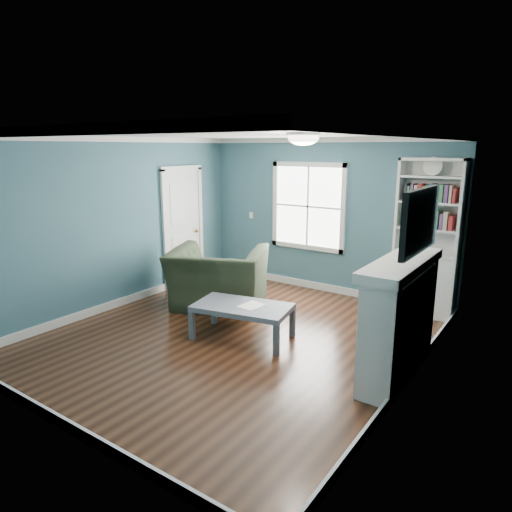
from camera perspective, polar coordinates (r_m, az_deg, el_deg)
The scene contains 13 objects.
floor at distance 6.13m, azimuth -2.60°, elevation -10.07°, with size 5.00×5.00×0.00m, color black.
room_walls at distance 5.69m, azimuth -2.77°, elevation 4.71°, with size 5.00×5.00×5.00m.
trim at distance 5.75m, azimuth -2.73°, elevation 1.31°, with size 4.50×5.00×2.60m.
window at distance 7.94m, azimuth 6.52°, elevation 6.17°, with size 1.40×0.06×1.50m.
bookshelf at distance 7.12m, azimuth 20.49°, elevation 0.26°, with size 0.90×0.35×2.31m.
fireplace at distance 5.17m, azimuth 17.59°, elevation -7.66°, with size 0.44×1.58×1.30m.
tv at distance 4.87m, azimuth 19.85°, elevation 4.17°, with size 0.06×1.10×0.65m, color black.
door at distance 8.25m, azimuth -9.09°, elevation 3.71°, with size 0.12×0.98×2.17m.
ceiling_fixture at distance 5.21m, azimuth 5.95°, elevation 14.54°, with size 0.38×0.38×0.15m.
light_switch at distance 8.60m, azimuth -0.60°, elevation 5.13°, with size 0.08×0.01×0.12m, color white.
recliner at distance 7.09m, azimuth -4.78°, elevation -1.53°, with size 1.41×0.92×1.23m, color #1F2D1C.
coffee_table at distance 5.97m, azimuth -1.71°, elevation -6.67°, with size 1.35×0.91×0.45m.
paper_sheet at distance 5.92m, azimuth -0.55°, elevation -6.21°, with size 0.25×0.32×0.00m, color white.
Camera 1 is at (3.42, -4.46, 2.44)m, focal length 32.00 mm.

